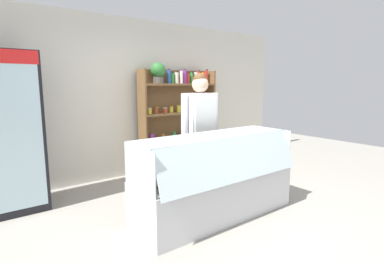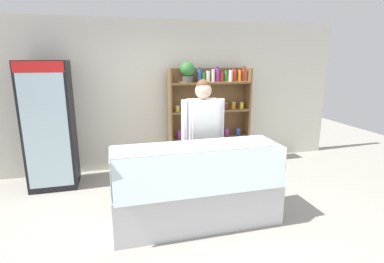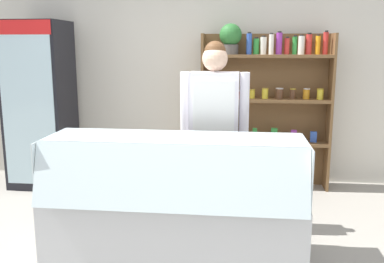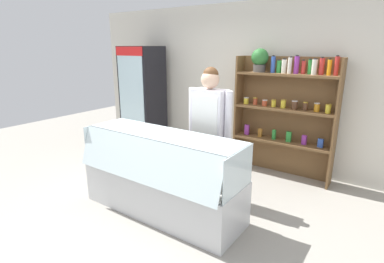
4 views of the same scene
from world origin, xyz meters
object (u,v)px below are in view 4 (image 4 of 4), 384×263
Objects in this scene: deli_display_case at (162,188)px; shelving_unit at (282,105)px; drinks_fridge at (143,99)px; shop_clerk at (209,123)px.

shelving_unit is at bearing 68.75° from deli_display_case.
shelving_unit is at bearing 5.76° from drinks_fridge.
shop_clerk reaches higher than deli_display_case.
deli_display_case is 1.17× the size of shop_clerk.
drinks_fridge is 2.44m from shop_clerk.
shop_clerk is at bearing 66.67° from deli_display_case.
shop_clerk is at bearing -25.89° from drinks_fridge.
shelving_unit is (2.68, 0.27, 0.13)m from drinks_fridge.
deli_display_case is (-0.77, -1.98, -0.82)m from shelving_unit.
deli_display_case is at bearing -111.25° from shelving_unit.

